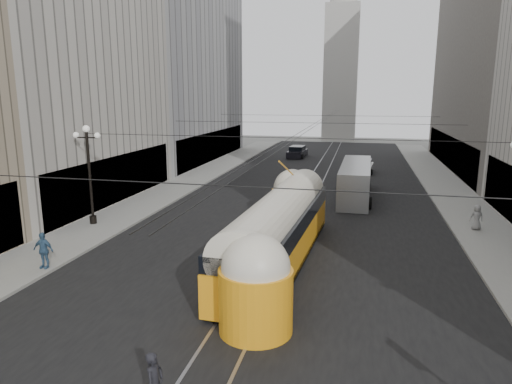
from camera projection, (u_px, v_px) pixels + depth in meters
The scene contains 16 objects.
road at pixel (310, 190), 40.88m from camera, with size 20.00×85.00×0.02m, color black.
sidewalk_left at pixel (198, 177), 46.84m from camera, with size 4.00×72.00×0.15m, color gray.
sidewalk_right at pixel (446, 188), 41.56m from camera, with size 4.00×72.00×0.15m, color gray.
rail_left at pixel (302, 190), 41.05m from camera, with size 0.12×85.00×0.04m, color gray.
rail_right at pixel (319, 190), 40.72m from camera, with size 0.12×85.00×0.04m, color gray.
building_left_far at pixel (167, 46), 57.03m from camera, with size 12.60×28.60×28.60m.
distant_tower at pixel (341, 57), 82.98m from camera, with size 6.00×6.00×31.36m.
lamppost_left_mid at pixel (89, 169), 29.05m from camera, with size 1.86×0.44×6.37m.
catenary at pixel (312, 125), 38.66m from camera, with size 25.00×72.00×0.23m.
streetcar at pixel (279, 228), 23.04m from camera, with size 3.52×16.86×3.71m.
city_bus at pixel (355, 179), 37.61m from camera, with size 2.61×11.12×2.82m.
sedan_white_far at pixel (363, 167), 49.85m from camera, with size 2.23×4.65×1.42m.
sedan_dark_far at pixel (297, 152), 61.84m from camera, with size 2.37×5.02×1.54m.
pedestrian_crossing_a at pixel (155, 384), 12.07m from camera, with size 0.66×0.43×1.82m, color black.
pedestrian_sidewalk_right at pixel (477, 217), 28.26m from camera, with size 0.77×0.47×1.58m, color gray.
pedestrian_sidewalk_left at pixel (43, 250), 22.01m from camera, with size 1.05×0.60×1.79m, color #3A5E7F.
Camera 1 is at (4.23, -7.58, 8.43)m, focal length 32.00 mm.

